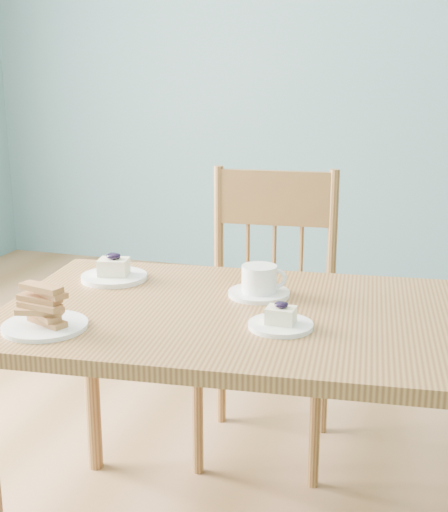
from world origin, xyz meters
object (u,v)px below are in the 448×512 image
object	(u,v)px
dining_table	(262,338)
coffee_cup	(260,283)
dining_chair	(267,313)
cheesecake_plate_near	(281,321)
biscotti_plate	(44,314)
cheesecake_plate_far	(114,273)

from	to	relation	value
dining_table	coffee_cup	xyz separation A→B (m)	(-0.04, 0.12, 0.10)
dining_chair	cheesecake_plate_near	distance (m)	0.71
biscotti_plate	cheesecake_plate_far	bearing A→B (deg)	92.29
dining_chair	biscotti_plate	bearing A→B (deg)	-117.00
dining_chair	cheesecake_plate_far	size ratio (longest dim) A/B	5.12
cheesecake_plate_near	cheesecake_plate_far	size ratio (longest dim) A/B	0.81
dining_table	cheesecake_plate_far	size ratio (longest dim) A/B	7.34
dining_table	biscotti_plate	size ratio (longest dim) A/B	6.90
cheesecake_plate_near	coffee_cup	size ratio (longest dim) A/B	0.93
cheesecake_plate_near	cheesecake_plate_far	xyz separation A→B (m)	(-0.53, 0.23, 0.00)
cheesecake_plate_near	dining_chair	bearing A→B (deg)	106.22
dining_table	dining_chair	world-z (taller)	dining_chair
cheesecake_plate_near	coffee_cup	xyz separation A→B (m)	(-0.10, 0.21, 0.02)
dining_chair	cheesecake_plate_near	bearing A→B (deg)	-78.99
cheesecake_plate_near	cheesecake_plate_far	bearing A→B (deg)	156.56
coffee_cup	dining_table	bearing A→B (deg)	-90.13
cheesecake_plate_near	coffee_cup	world-z (taller)	coffee_cup
dining_table	cheesecake_plate_near	xyz separation A→B (m)	(0.07, -0.09, 0.08)
cheesecake_plate_near	coffee_cup	distance (m)	0.24
coffee_cup	cheesecake_plate_near	bearing A→B (deg)	-81.54
dining_chair	coffee_cup	world-z (taller)	dining_chair
dining_table	cheesecake_plate_far	world-z (taller)	cheesecake_plate_far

